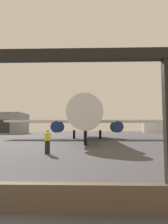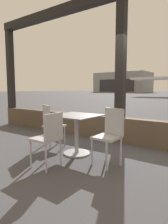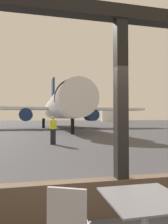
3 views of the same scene
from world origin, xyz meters
The scene contains 6 objects.
window_frame centered at (0.00, 0.00, 1.28)m, with size 8.87×0.24×3.56m.
dining_table centered at (-0.28, -1.31, 0.47)m, with size 0.83×0.83×0.77m.
cafe_chair_window_left centered at (-0.20, -2.12, 0.55)m, with size 0.41×0.41×0.90m.
cafe_chair_window_right centered at (-1.08, -1.23, 0.55)m, with size 0.50×0.50×0.93m.
cafe_chair_aisle_left centered at (0.50, -1.40, 0.57)m, with size 0.47×0.47×0.95m.
distant_hangar centered at (-33.35, 71.54, 3.96)m, with size 21.00×12.79×7.93m.
Camera 2 is at (2.07, -4.30, 1.27)m, focal length 31.77 mm.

